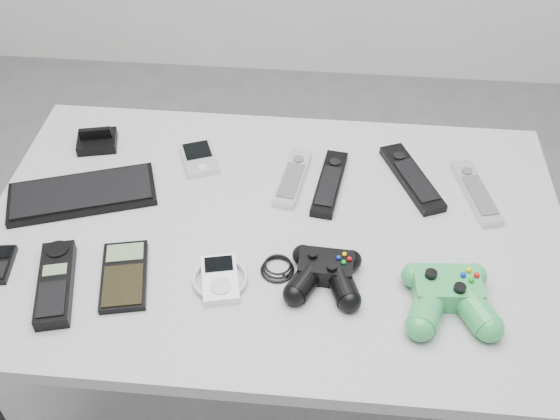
# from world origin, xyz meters

# --- Properties ---
(floor) EXTENTS (3.50, 3.50, 0.00)m
(floor) POSITION_xyz_m (0.00, 0.00, 0.00)
(floor) COLOR slate
(floor) RESTS_ON ground
(desk) EXTENTS (1.11, 0.71, 0.74)m
(desk) POSITION_xyz_m (-0.01, -0.02, 0.68)
(desk) COLOR gray
(desk) RESTS_ON floor
(pda_keyboard) EXTENTS (0.31, 0.21, 0.02)m
(pda_keyboard) POSITION_xyz_m (-0.40, 0.03, 0.75)
(pda_keyboard) COLOR black
(pda_keyboard) RESTS_ON desk
(dock_bracket) EXTENTS (0.10, 0.09, 0.04)m
(dock_bracket) POSITION_xyz_m (-0.42, 0.20, 0.77)
(dock_bracket) COLOR black
(dock_bracket) RESTS_ON desk
(pda) EXTENTS (0.10, 0.12, 0.02)m
(pda) POSITION_xyz_m (-0.19, 0.17, 0.75)
(pda) COLOR silver
(pda) RESTS_ON desk
(remote_silver_a) EXTENTS (0.07, 0.18, 0.02)m
(remote_silver_a) POSITION_xyz_m (0.01, 0.12, 0.75)
(remote_silver_a) COLOR silver
(remote_silver_a) RESTS_ON desk
(remote_black_a) EXTENTS (0.07, 0.20, 0.02)m
(remote_black_a) POSITION_xyz_m (0.09, 0.11, 0.75)
(remote_black_a) COLOR black
(remote_black_a) RESTS_ON desk
(remote_black_b) EXTENTS (0.13, 0.21, 0.02)m
(remote_black_b) POSITION_xyz_m (0.26, 0.14, 0.75)
(remote_black_b) COLOR black
(remote_black_b) RESTS_ON desk
(remote_silver_b) EXTENTS (0.09, 0.19, 0.02)m
(remote_silver_b) POSITION_xyz_m (0.38, 0.11, 0.75)
(remote_silver_b) COLOR #B6B5BC
(remote_silver_b) RESTS_ON desk
(mobile_phone) EXTENTS (0.05, 0.09, 0.01)m
(mobile_phone) POSITION_xyz_m (-0.49, -0.16, 0.75)
(mobile_phone) COLOR black
(mobile_phone) RESTS_ON desk
(cordless_handset) EXTENTS (0.10, 0.19, 0.03)m
(cordless_handset) POSITION_xyz_m (-0.37, -0.20, 0.76)
(cordless_handset) COLOR black
(cordless_handset) RESTS_ON desk
(calculator) EXTENTS (0.11, 0.17, 0.02)m
(calculator) POSITION_xyz_m (-0.26, -0.17, 0.75)
(calculator) COLOR black
(calculator) RESTS_ON desk
(mp3_player) EXTENTS (0.12, 0.12, 0.02)m
(mp3_player) POSITION_xyz_m (-0.09, -0.16, 0.75)
(mp3_player) COLOR white
(mp3_player) RESTS_ON desk
(controller_black) EXTENTS (0.23, 0.15, 0.05)m
(controller_black) POSITION_xyz_m (0.09, -0.14, 0.77)
(controller_black) COLOR black
(controller_black) RESTS_ON desk
(controller_green) EXTENTS (0.17, 0.18, 0.05)m
(controller_green) POSITION_xyz_m (0.30, -0.17, 0.77)
(controller_green) COLOR #279147
(controller_green) RESTS_ON desk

